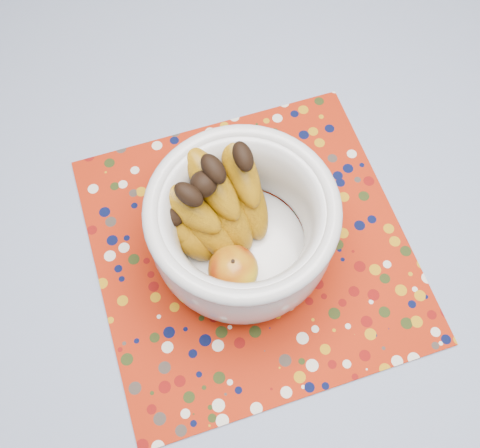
{
  "coord_description": "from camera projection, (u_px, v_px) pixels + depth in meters",
  "views": [
    {
      "loc": [
        -0.24,
        -0.32,
        1.53
      ],
      "look_at": [
        -0.07,
        -0.06,
        0.85
      ],
      "focal_mm": 42.0,
      "sensor_mm": 36.0,
      "label": 1
    }
  ],
  "objects": [
    {
      "name": "tablecloth",
      "position": [
        256.0,
        196.0,
        0.87
      ],
      "size": [
        1.32,
        1.32,
        0.01
      ],
      "primitive_type": "cube",
      "color": "slate",
      "rests_on": "table"
    },
    {
      "name": "fruit_bowl",
      "position": [
        231.0,
        222.0,
        0.75
      ],
      "size": [
        0.27,
        0.25,
        0.19
      ],
      "color": "silver",
      "rests_on": "placemat"
    },
    {
      "name": "table",
      "position": [
        255.0,
        218.0,
        0.94
      ],
      "size": [
        1.2,
        1.2,
        0.75
      ],
      "color": "brown",
      "rests_on": "ground"
    },
    {
      "name": "placemat",
      "position": [
        251.0,
        247.0,
        0.83
      ],
      "size": [
        0.55,
        0.55,
        0.0
      ],
      "primitive_type": "cube",
      "rotation": [
        0.0,
        0.0,
        -0.26
      ],
      "color": "#9C1E08",
      "rests_on": "tablecloth"
    }
  ]
}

